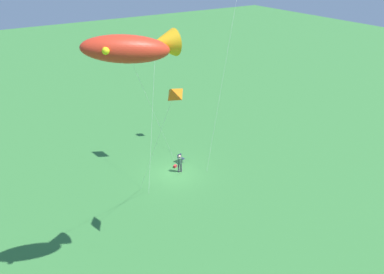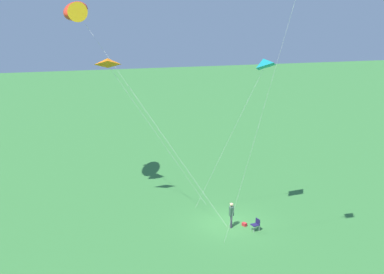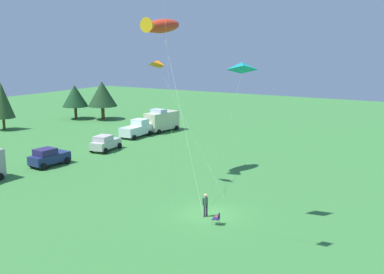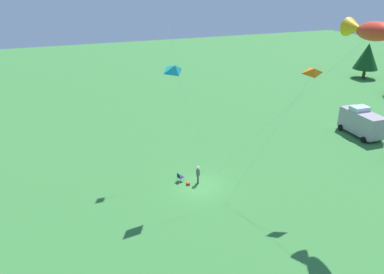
# 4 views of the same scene
# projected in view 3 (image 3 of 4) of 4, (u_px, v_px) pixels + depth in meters

# --- Properties ---
(ground_plane) EXTENTS (160.00, 160.00, 0.00)m
(ground_plane) POSITION_uv_depth(u_px,v_px,m) (209.00, 214.00, 33.35)
(ground_plane) COLOR #397C39
(person_kite_flyer) EXTENTS (0.54, 0.43, 1.74)m
(person_kite_flyer) POSITION_uv_depth(u_px,v_px,m) (206.00, 203.00, 32.74)
(person_kite_flyer) COLOR #3A3146
(person_kite_flyer) RESTS_ON ground
(folding_chair) EXTENTS (0.57, 0.57, 0.82)m
(folding_chair) POSITION_uv_depth(u_px,v_px,m) (217.00, 218.00, 31.35)
(folding_chair) COLOR #201C4B
(folding_chair) RESTS_ON ground
(backpack_on_grass) EXTENTS (0.38, 0.34, 0.22)m
(backpack_on_grass) POSITION_uv_depth(u_px,v_px,m) (216.00, 218.00, 32.41)
(backpack_on_grass) COLOR red
(backpack_on_grass) RESTS_ON ground
(car_navy_hatch) EXTENTS (4.31, 2.43, 1.89)m
(car_navy_hatch) POSITION_uv_depth(u_px,v_px,m) (49.00, 157.00, 46.68)
(car_navy_hatch) COLOR navy
(car_navy_hatch) RESTS_ON ground
(car_silver_compact) EXTENTS (4.40, 2.68, 1.89)m
(car_silver_compact) POSITION_uv_depth(u_px,v_px,m) (105.00, 143.00, 53.44)
(car_silver_compact) COLOR beige
(car_silver_compact) RESTS_ON ground
(truck_white_pickup) EXTENTS (5.03, 2.47, 2.34)m
(truck_white_pickup) POSITION_uv_depth(u_px,v_px,m) (137.00, 129.00, 61.60)
(truck_white_pickup) COLOR silver
(truck_white_pickup) RESTS_ON ground
(van_camper_beige) EXTENTS (5.63, 3.15, 3.34)m
(van_camper_beige) POSITION_uv_depth(u_px,v_px,m) (162.00, 120.00, 65.39)
(van_camper_beige) COLOR beige
(van_camper_beige) RESTS_ON ground
(kite_large_fish) EXTENTS (10.20, 10.21, 14.91)m
(kite_large_fish) POSITION_uv_depth(u_px,v_px,m) (159.00, 26.00, 41.17)
(kite_large_fish) COLOR red
(kite_large_fish) RESTS_ON ground
(kite_delta_teal) EXTENTS (3.94, 4.69, 11.38)m
(kite_delta_teal) POSITION_uv_depth(u_px,v_px,m) (242.00, 66.00, 30.36)
(kite_delta_teal) COLOR teal
(kite_delta_teal) RESTS_ON ground
(kite_delta_orange) EXTENTS (1.15, 7.55, 11.22)m
(kite_delta_orange) POSITION_uv_depth(u_px,v_px,m) (159.00, 63.00, 38.55)
(kite_delta_orange) COLOR orange
(kite_delta_orange) RESTS_ON ground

